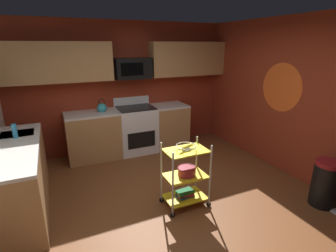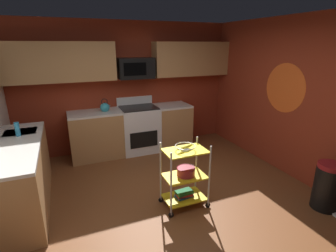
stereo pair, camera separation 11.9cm
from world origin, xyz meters
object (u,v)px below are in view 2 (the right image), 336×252
(trash_can, at_px, (327,186))
(oven_range, at_px, (139,129))
(kettle, at_px, (105,107))
(book_stack, at_px, (184,194))
(mixing_bowl_large, at_px, (186,171))
(dish_soap_bottle, at_px, (17,129))
(rolling_cart, at_px, (185,176))
(microwave, at_px, (136,68))
(fruit_bowl, at_px, (185,147))

(trash_can, bearing_deg, oven_range, 121.31)
(oven_range, height_order, kettle, kettle)
(oven_range, relative_size, book_stack, 4.39)
(mixing_bowl_large, xyz_separation_m, book_stack, (-0.02, 0.00, -0.34))
(book_stack, distance_m, dish_soap_bottle, 2.50)
(rolling_cart, bearing_deg, microwave, 90.43)
(trash_can, bearing_deg, mixing_bowl_large, 155.48)
(fruit_bowl, height_order, dish_soap_bottle, dish_soap_bottle)
(fruit_bowl, height_order, kettle, kettle)
(mixing_bowl_large, distance_m, trash_can, 1.92)
(microwave, relative_size, trash_can, 1.06)
(oven_range, distance_m, dish_soap_bottle, 2.30)
(rolling_cart, distance_m, mixing_bowl_large, 0.07)
(fruit_bowl, height_order, book_stack, fruit_bowl)
(book_stack, bearing_deg, kettle, 107.88)
(microwave, bearing_deg, oven_range, -89.74)
(rolling_cart, xyz_separation_m, trash_can, (1.75, -0.79, -0.12))
(book_stack, relative_size, kettle, 0.95)
(microwave, height_order, mixing_bowl_large, microwave)
(oven_range, relative_size, fruit_bowl, 4.04)
(oven_range, distance_m, book_stack, 2.14)
(microwave, bearing_deg, rolling_cart, -89.57)
(rolling_cart, xyz_separation_m, kettle, (-0.68, 2.12, 0.54))
(fruit_bowl, distance_m, book_stack, 0.70)
(mixing_bowl_large, xyz_separation_m, kettle, (-0.70, 2.12, 0.48))
(microwave, relative_size, fruit_bowl, 2.57)
(trash_can, bearing_deg, fruit_bowl, 155.72)
(oven_range, distance_m, rolling_cart, 2.12)
(oven_range, bearing_deg, rolling_cart, -89.56)
(dish_soap_bottle, relative_size, trash_can, 0.30)
(mixing_bowl_large, bearing_deg, microwave, 90.93)
(trash_can, bearing_deg, dish_soap_bottle, 152.73)
(oven_range, relative_size, dish_soap_bottle, 5.50)
(microwave, height_order, book_stack, microwave)
(trash_can, bearing_deg, kettle, 129.97)
(oven_range, distance_m, trash_can, 3.41)
(mixing_bowl_large, height_order, book_stack, mixing_bowl_large)
(microwave, height_order, fruit_bowl, microwave)
(kettle, bearing_deg, microwave, 9.25)
(dish_soap_bottle, xyz_separation_m, trash_can, (3.80, -1.96, -0.69))
(microwave, xyz_separation_m, kettle, (-0.67, -0.11, -0.70))
(dish_soap_bottle, bearing_deg, trash_can, -27.27)
(fruit_bowl, xyz_separation_m, trash_can, (1.75, -0.79, -0.55))
(book_stack, bearing_deg, fruit_bowl, 7.13)
(microwave, xyz_separation_m, dish_soap_bottle, (-2.02, -1.06, -0.68))
(oven_range, bearing_deg, book_stack, -89.56)
(kettle, bearing_deg, mixing_bowl_large, -71.65)
(mixing_bowl_large, distance_m, dish_soap_bottle, 2.42)
(oven_range, bearing_deg, microwave, 90.26)
(microwave, distance_m, dish_soap_bottle, 2.38)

